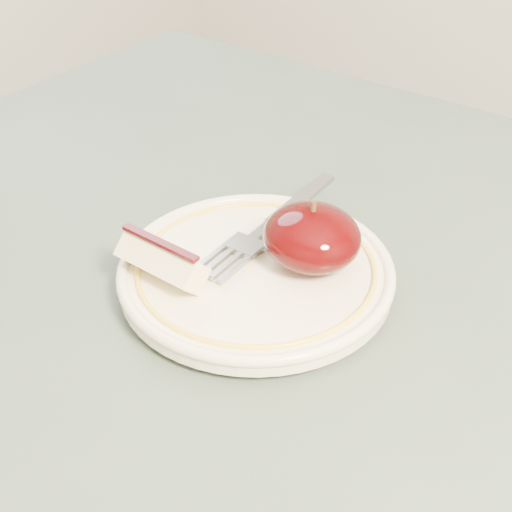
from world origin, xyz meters
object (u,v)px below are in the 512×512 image
Objects in this scene: apple_half at (312,237)px; table at (223,403)px; plate at (256,271)px; fork at (270,224)px.

table is at bearing -110.76° from apple_half.
plate is 0.05m from fork.
plate is (-0.00, 0.04, 0.10)m from table.
apple_half is 0.42× the size of fork.
apple_half reaches higher than fork.
table is 4.39× the size of plate.
table is 5.14× the size of fork.
table is at bearing -168.74° from fork.
fork is (-0.05, 0.02, -0.02)m from apple_half.
fork reaches higher than plate.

